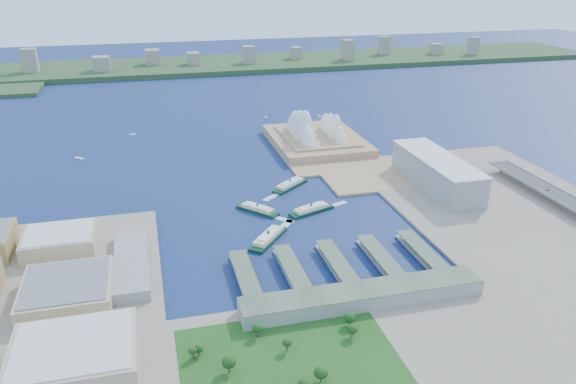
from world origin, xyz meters
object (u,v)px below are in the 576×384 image
object	(u,v)px
car_c	(547,190)
ferry_c	(268,236)
toaster_building	(437,172)
ferry_a	(257,208)
ferry_b	(290,183)
ferry_d	(311,208)
opera_house	(317,124)

from	to	relation	value
car_c	ferry_c	bearing A→B (deg)	2.21
toaster_building	ferry_a	distance (m)	226.06
ferry_b	car_c	xyz separation A→B (m)	(272.69, -118.72, 10.24)
ferry_a	ferry_b	world-z (taller)	ferry_b
ferry_d	toaster_building	bearing A→B (deg)	-100.29
ferry_d	ferry_a	bearing A→B (deg)	53.90
ferry_a	opera_house	bearing A→B (deg)	17.09
ferry_b	ferry_c	world-z (taller)	ferry_c
toaster_building	ferry_c	xyz separation A→B (m)	(-228.72, -85.32, -15.03)
ferry_a	car_c	size ratio (longest dim) A/B	12.88
ferry_d	car_c	distance (m)	272.06
toaster_building	ferry_c	size ratio (longest dim) A/B	2.68
toaster_building	ferry_d	world-z (taller)	toaster_building
car_c	toaster_building	bearing A→B (deg)	-35.70
ferry_d	ferry_b	bearing A→B (deg)	-17.54
ferry_c	ferry_d	bearing A→B (deg)	-98.73
ferry_a	ferry_c	bearing A→B (deg)	-133.70
ferry_b	car_c	world-z (taller)	car_c
ferry_c	car_c	xyz separation A→B (m)	(329.72, 12.74, 9.96)
ferry_b	ferry_c	bearing A→B (deg)	-62.98
ferry_b	toaster_building	bearing A→B (deg)	35.43
car_c	ferry_a	bearing A→B (deg)	-10.09
ferry_b	ferry_c	distance (m)	143.30
ferry_a	ferry_b	xyz separation A→B (m)	(53.36, 60.71, 0.31)
ferry_a	ferry_d	bearing A→B (deg)	-56.22
toaster_building	ferry_d	distance (m)	171.03
toaster_building	ferry_a	world-z (taller)	toaster_building
ferry_b	ferry_d	bearing A→B (deg)	-36.46
ferry_c	toaster_building	bearing A→B (deg)	-120.16
opera_house	ferry_c	bearing A→B (deg)	-115.93
ferry_b	ferry_a	bearing A→B (deg)	-80.84
opera_house	car_c	world-z (taller)	opera_house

